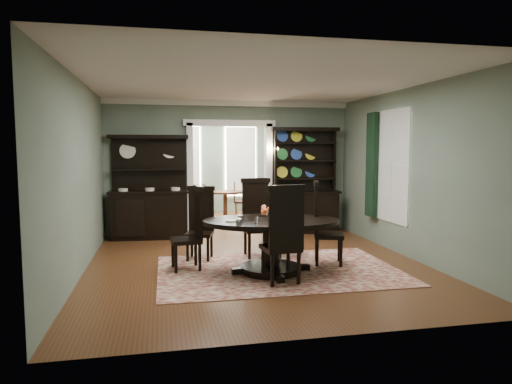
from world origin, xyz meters
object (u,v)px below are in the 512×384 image
Objects in this scene: welsh_dresser at (305,195)px; parlor_table at (225,202)px; dining_table at (271,236)px; sideboard at (150,202)px.

welsh_dresser is 2.44m from parlor_table.
dining_table is 1.03× the size of sideboard.
sideboard is 2.52× the size of parlor_table.
welsh_dresser is 2.73× the size of parlor_table.
sideboard is at bearing -175.05° from welsh_dresser.
parlor_table is at bearing 98.37° from dining_table.
parlor_table is at bearing 47.15° from sideboard.
welsh_dresser is at bearing 3.55° from sideboard.
dining_table is 3.76m from sideboard.
welsh_dresser is (1.59, 3.24, 0.29)m from dining_table.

